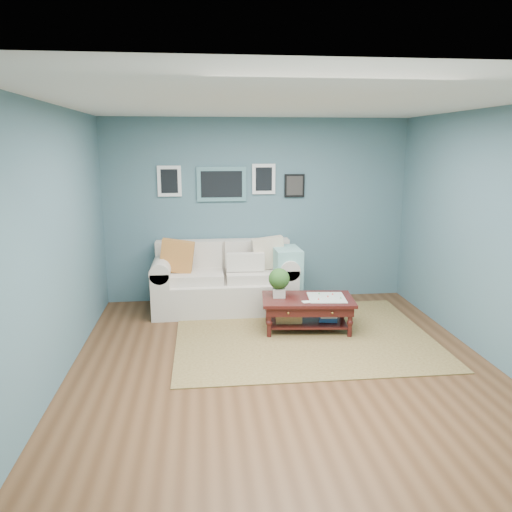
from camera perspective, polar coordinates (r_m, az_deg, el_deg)
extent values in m
plane|color=brown|center=(5.44, 3.16, -12.55)|extent=(5.00, 5.00, 0.00)
plane|color=white|center=(4.94, 3.56, 17.10)|extent=(5.00, 5.00, 0.00)
cube|color=slate|center=(7.46, 0.14, 5.20)|extent=(4.50, 0.02, 2.70)
cube|color=slate|center=(2.68, 12.39, -8.68)|extent=(4.50, 0.02, 2.70)
cube|color=slate|center=(5.15, -22.18, 0.92)|extent=(0.02, 5.00, 2.70)
cube|color=slate|center=(5.83, 25.73, 1.86)|extent=(0.02, 5.00, 2.70)
cube|color=slate|center=(7.36, -3.96, 8.19)|extent=(0.72, 0.03, 0.50)
cube|color=black|center=(7.34, -3.95, 8.18)|extent=(0.60, 0.01, 0.38)
cube|color=white|center=(7.36, -9.87, 8.43)|extent=(0.34, 0.03, 0.44)
cube|color=white|center=(7.41, 0.89, 8.79)|extent=(0.34, 0.03, 0.44)
cube|color=black|center=(7.48, 4.42, 8.03)|extent=(0.30, 0.03, 0.34)
cube|color=brown|center=(6.27, 5.35, -9.01)|extent=(3.10, 2.48, 0.01)
cube|color=beige|center=(7.16, -3.61, -4.40)|extent=(1.49, 0.92, 0.44)
cube|color=beige|center=(7.39, -3.79, -0.08)|extent=(1.95, 0.23, 0.50)
cube|color=beige|center=(7.15, -10.63, -3.75)|extent=(0.25, 0.92, 0.65)
cube|color=beige|center=(7.22, 3.31, -3.38)|extent=(0.25, 0.92, 0.65)
cylinder|color=beige|center=(7.07, -10.74, -1.21)|extent=(0.27, 0.92, 0.27)
cylinder|color=beige|center=(7.14, 3.35, -0.87)|extent=(0.27, 0.92, 0.27)
cube|color=beige|center=(7.02, -6.88, -2.37)|extent=(0.76, 0.59, 0.14)
cube|color=beige|center=(7.05, -0.37, -2.21)|extent=(0.76, 0.59, 0.14)
cube|color=beige|center=(7.24, -6.91, 0.19)|extent=(0.76, 0.13, 0.38)
cube|color=beige|center=(7.28, -0.62, 0.34)|extent=(0.76, 0.13, 0.38)
cube|color=#CC6128|center=(6.97, -9.01, -0.02)|extent=(0.51, 0.18, 0.50)
cube|color=beige|center=(7.09, 1.41, 0.36)|extent=(0.50, 0.19, 0.48)
cube|color=beige|center=(6.95, -1.20, -0.68)|extent=(0.53, 0.13, 0.25)
cube|color=#86BEB5|center=(7.06, 3.50, -2.43)|extent=(0.36, 0.58, 0.84)
cube|color=#331010|center=(6.34, 5.93, -4.95)|extent=(1.20, 0.78, 0.04)
cube|color=#331010|center=(6.36, 5.91, -5.60)|extent=(1.12, 0.69, 0.11)
cube|color=#331010|center=(6.43, 5.87, -7.51)|extent=(1.01, 0.59, 0.02)
sphere|color=gold|center=(6.05, 3.71, -6.53)|extent=(0.03, 0.03, 0.03)
sphere|color=gold|center=(6.11, 8.72, -6.45)|extent=(0.03, 0.03, 0.03)
cylinder|color=#331010|center=(6.13, 1.51, -7.61)|extent=(0.06, 0.06, 0.39)
cylinder|color=#331010|center=(6.24, 10.69, -7.46)|extent=(0.06, 0.06, 0.39)
cylinder|color=#331010|center=(6.61, 1.36, -6.08)|extent=(0.06, 0.06, 0.39)
cylinder|color=#331010|center=(6.71, 9.87, -5.97)|extent=(0.06, 0.06, 0.39)
cube|color=beige|center=(6.33, 2.64, -4.19)|extent=(0.17, 0.17, 0.11)
sphere|color=#285117|center=(6.28, 2.66, -2.61)|extent=(0.27, 0.27, 0.27)
cube|color=silver|center=(6.36, 8.07, -4.72)|extent=(0.50, 0.50, 0.01)
cube|color=tan|center=(6.37, 3.76, -6.63)|extent=(0.34, 0.26, 0.19)
cube|color=#255393|center=(6.46, 8.23, -6.87)|extent=(0.24, 0.19, 0.11)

